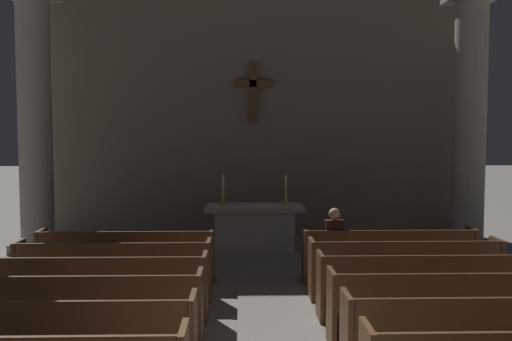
{
  "coord_description": "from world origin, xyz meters",
  "views": [
    {
      "loc": [
        -0.31,
        -3.96,
        2.66
      ],
      "look_at": [
        0.0,
        7.57,
        1.87
      ],
      "focal_mm": 40.3,
      "sensor_mm": 36.0,
      "label": 1
    }
  ],
  "objects": [
    {
      "name": "pew_left_row_3",
      "position": [
        -2.3,
        1.97,
        0.48
      ],
      "size": [
        3.04,
        0.5,
        0.95
      ],
      "color": "brown",
      "rests_on": "ground"
    },
    {
      "name": "pew_left_row_4",
      "position": [
        -2.3,
        2.98,
        0.48
      ],
      "size": [
        3.04,
        0.5,
        0.95
      ],
      "color": "brown",
      "rests_on": "ground"
    },
    {
      "name": "pew_left_row_5",
      "position": [
        -2.3,
        3.98,
        0.48
      ],
      "size": [
        3.04,
        0.5,
        0.95
      ],
      "color": "brown",
      "rests_on": "ground"
    },
    {
      "name": "pew_left_row_6",
      "position": [
        -2.3,
        4.99,
        0.48
      ],
      "size": [
        3.04,
        0.5,
        0.95
      ],
      "color": "brown",
      "rests_on": "ground"
    },
    {
      "name": "pew_left_row_7",
      "position": [
        -2.3,
        5.99,
        0.48
      ],
      "size": [
        3.04,
        0.5,
        0.95
      ],
      "color": "brown",
      "rests_on": "ground"
    },
    {
      "name": "pew_right_row_3",
      "position": [
        2.3,
        1.97,
        0.48
      ],
      "size": [
        3.04,
        0.5,
        0.95
      ],
      "color": "brown",
      "rests_on": "ground"
    },
    {
      "name": "pew_right_row_4",
      "position": [
        2.3,
        2.98,
        0.48
      ],
      "size": [
        3.04,
        0.5,
        0.95
      ],
      "color": "brown",
      "rests_on": "ground"
    },
    {
      "name": "pew_right_row_5",
      "position": [
        2.3,
        3.98,
        0.48
      ],
      "size": [
        3.04,
        0.5,
        0.95
      ],
      "color": "brown",
      "rests_on": "ground"
    },
    {
      "name": "pew_right_row_6",
      "position": [
        2.3,
        4.99,
        0.48
      ],
      "size": [
        3.04,
        0.5,
        0.95
      ],
      "color": "brown",
      "rests_on": "ground"
    },
    {
      "name": "pew_right_row_7",
      "position": [
        2.3,
        5.99,
        0.48
      ],
      "size": [
        3.04,
        0.5,
        0.95
      ],
      "color": "brown",
      "rests_on": "ground"
    },
    {
      "name": "column_left_third",
      "position": [
        -4.84,
        8.85,
        2.78
      ],
      "size": [
        1.08,
        1.08,
        5.72
      ],
      "color": "#9E998E",
      "rests_on": "ground"
    },
    {
      "name": "column_right_third",
      "position": [
        4.84,
        8.85,
        2.78
      ],
      "size": [
        1.08,
        1.08,
        5.72
      ],
      "color": "#9E998E",
      "rests_on": "ground"
    },
    {
      "name": "altar",
      "position": [
        0.0,
        8.83,
        0.53
      ],
      "size": [
        2.2,
        0.9,
        1.01
      ],
      "color": "#A8A399",
      "rests_on": "ground"
    },
    {
      "name": "candlestick_left",
      "position": [
        -0.7,
        8.83,
        1.23
      ],
      "size": [
        0.16,
        0.16,
        0.68
      ],
      "color": "#B79338",
      "rests_on": "altar"
    },
    {
      "name": "candlestick_right",
      "position": [
        0.7,
        8.83,
        1.23
      ],
      "size": [
        0.16,
        0.16,
        0.68
      ],
      "color": "#B79338",
      "rests_on": "altar"
    },
    {
      "name": "apse_with_cross",
      "position": [
        0.0,
        10.62,
        3.29
      ],
      "size": [
        10.84,
        0.43,
        6.57
      ],
      "color": "#706656",
      "rests_on": "ground"
    },
    {
      "name": "lone_worshipper",
      "position": [
        1.33,
        6.03,
        0.69
      ],
      "size": [
        0.32,
        0.43,
        1.32
      ],
      "color": "#26262B",
      "rests_on": "ground"
    }
  ]
}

